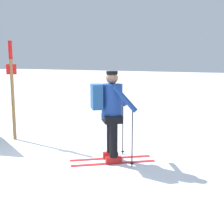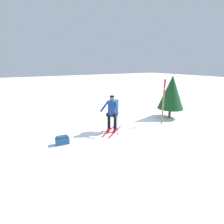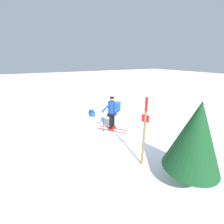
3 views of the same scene
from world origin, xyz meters
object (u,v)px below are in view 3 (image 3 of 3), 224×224
skier (113,111)px  dropped_backpack (92,113)px  trail_marker (145,127)px  pine_tree (195,137)px

skier → dropped_backpack: bearing=93.9°
trail_marker → pine_tree: (0.62, -1.28, 0.12)m
dropped_backpack → skier: bearing=-86.1°
skier → trail_marker: trail_marker is taller
skier → pine_tree: 4.16m
skier → dropped_backpack: (-0.17, 2.43, -0.87)m
dropped_backpack → pine_tree: bearing=-86.9°
pine_tree → trail_marker: bearing=115.7°
dropped_backpack → trail_marker: trail_marker is taller
skier → pine_tree: pine_tree is taller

